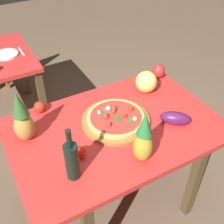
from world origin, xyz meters
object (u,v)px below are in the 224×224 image
object	(u,v)px
pizza	(116,117)
wine_bottle	(72,160)
pizza_board	(116,121)
dinner_plate	(6,54)
display_table	(115,136)
bell_pepper	(159,71)
tomato_beside_pepper	(40,107)
knife_utensil	(21,51)
eggplant	(175,118)
pineapple_left	(144,140)
melon	(146,82)
tomato_by_bottle	(80,152)
pineapple_right	(22,119)

from	to	relation	value
pizza	wine_bottle	size ratio (longest dim) A/B	1.14
pizza_board	dinner_plate	distance (m)	1.35
display_table	bell_pepper	xyz separation A→B (m)	(0.60, 0.36, 0.14)
wine_bottle	bell_pepper	world-z (taller)	wine_bottle
pizza	tomato_beside_pepper	world-z (taller)	pizza
pizza	knife_utensil	xyz separation A→B (m)	(-0.28, 1.28, -0.04)
eggplant	tomato_beside_pepper	world-z (taller)	eggplant
pineapple_left	melon	bearing A→B (deg)	54.14
display_table	knife_utensil	distance (m)	1.35
bell_pepper	eggplant	bearing A→B (deg)	-115.33
pizza_board	tomato_by_bottle	world-z (taller)	tomato_by_bottle
pizza_board	pineapple_left	distance (m)	0.37
tomato_by_bottle	eggplant	bearing A→B (deg)	-3.46
pineapple_left	pineapple_right	distance (m)	0.72
tomato_beside_pepper	tomato_by_bottle	bearing A→B (deg)	-82.00
display_table	knife_utensil	world-z (taller)	knife_utensil
pineapple_right	knife_utensil	world-z (taller)	pineapple_right
tomato_by_bottle	dinner_plate	world-z (taller)	tomato_by_bottle
pineapple_right	knife_utensil	xyz separation A→B (m)	(0.27, 1.15, -0.15)
pineapple_left	eggplant	bearing A→B (deg)	22.74
display_table	pizza	bearing A→B (deg)	59.41
bell_pepper	eggplant	distance (m)	0.57
melon	knife_utensil	bearing A→B (deg)	121.26
pizza	bell_pepper	xyz separation A→B (m)	(0.58, 0.31, 0.01)
display_table	pizza_board	xyz separation A→B (m)	(0.02, 0.04, 0.10)
pizza	dinner_plate	xyz separation A→B (m)	(-0.42, 1.28, -0.03)
pizza_board	pineapple_right	bearing A→B (deg)	166.18
tomato_beside_pepper	pineapple_right	bearing A→B (deg)	-125.88
pizza	knife_utensil	bearing A→B (deg)	102.41
pineapple_left	melon	distance (m)	0.68
tomato_beside_pepper	pineapple_left	bearing A→B (deg)	-61.39
pizza	pineapple_left	size ratio (longest dim) A/B	1.13
pineapple_left	bell_pepper	distance (m)	0.90
tomato_beside_pepper	knife_utensil	world-z (taller)	tomato_beside_pepper
dinner_plate	display_table	bearing A→B (deg)	-73.27
eggplant	bell_pepper	bearing A→B (deg)	64.67
wine_bottle	dinner_plate	world-z (taller)	wine_bottle
dinner_plate	knife_utensil	world-z (taller)	dinner_plate
pizza_board	display_table	bearing A→B (deg)	-121.74
pineapple_left	knife_utensil	distance (m)	1.66
eggplant	dinner_plate	size ratio (longest dim) A/B	0.91
melon	tomato_by_bottle	world-z (taller)	melon
tomato_beside_pepper	tomato_by_bottle	size ratio (longest dim) A/B	1.10
pineapple_right	knife_utensil	bearing A→B (deg)	76.65
pizza_board	tomato_by_bottle	bearing A→B (deg)	-154.10
pizza	display_table	bearing A→B (deg)	-120.59
pineapple_left	melon	xyz separation A→B (m)	(0.40, 0.55, -0.07)
pizza	tomato_by_bottle	world-z (taller)	pizza
pizza	pizza_board	bearing A→B (deg)	-89.05
pineapple_right	melon	world-z (taller)	pineapple_right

